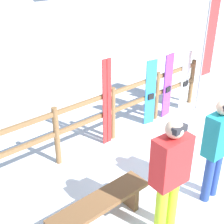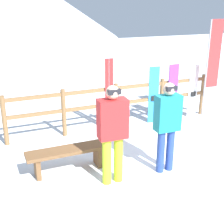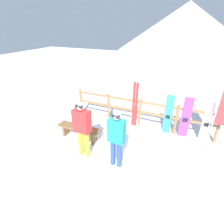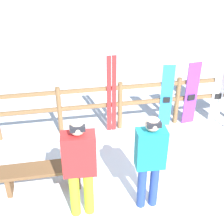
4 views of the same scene
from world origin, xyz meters
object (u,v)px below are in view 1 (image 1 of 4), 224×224
Objects in this scene: person_red at (170,172)px; snowboard_purple at (168,86)px; rental_flag at (208,46)px; ski_pair_red at (107,103)px; person_teal at (217,144)px; bench at (100,206)px; snowboard_white at (185,81)px; snowboard_blue at (150,93)px.

snowboard_purple is at bearing 40.03° from person_red.
rental_flag is at bearing -19.81° from snowboard_purple.
rental_flag is (2.60, -0.31, 0.68)m from ski_pair_red.
snowboard_purple is (1.56, 2.18, -0.23)m from person_teal.
bench is 0.59× the size of rental_flag.
person_teal reaches higher than snowboard_purple.
rental_flag is at bearing -6.89° from ski_pair_red.
rental_flag reaches higher than snowboard_white.
snowboard_purple is 0.62m from snowboard_white.
person_teal reaches higher than snowboard_white.
snowboard_blue is 1.04× the size of snowboard_white.
person_teal is 0.65× the size of rental_flag.
bench is 1.08× the size of snowboard_white.
snowboard_blue is 0.55m from snowboard_purple.
ski_pair_red is at bearing 179.89° from snowboard_purple.
bench is 3.04m from snowboard_blue.
snowboard_blue is (2.60, 1.53, 0.37)m from bench.
person_teal is at bearing -85.28° from ski_pair_red.
snowboard_purple is at bearing 25.80° from bench.
bench is at bearing -163.18° from rental_flag.
snowboard_purple is at bearing -0.11° from ski_pair_red.
snowboard_purple is 1.22m from rental_flag.
person_teal is at bearing -142.39° from rental_flag.
snowboard_white is 0.55× the size of rental_flag.
rental_flag is (1.42, -0.31, 0.82)m from snowboard_blue.
person_red is 1.18× the size of snowboard_blue.
bench is at bearing 132.81° from person_red.
snowboard_blue is at bearing -0.17° from ski_pair_red.
snowboard_white is at bearing -0.01° from snowboard_purple.
bench is 1.83m from person_teal.
snowboard_purple reaches higher than snowboard_blue.
person_red is 2.32m from ski_pair_red.
rental_flag is at bearing -12.37° from snowboard_blue.
ski_pair_red is at bearing 68.95° from person_red.
snowboard_purple is at bearing 0.00° from snowboard_blue.
bench is at bearing -154.20° from snowboard_purple.
person_red is at bearing -111.05° from ski_pair_red.
rental_flag reaches higher than snowboard_blue.
snowboard_blue is 0.57× the size of rental_flag.
person_red is 3.87m from snowboard_white.
person_red reaches higher than snowboard_white.
person_red is 2.97m from snowboard_blue.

